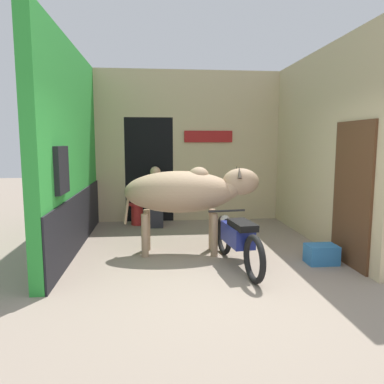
% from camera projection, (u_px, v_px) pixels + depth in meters
% --- Properties ---
extents(ground_plane, '(30.00, 30.00, 0.00)m').
position_uv_depth(ground_plane, '(220.00, 290.00, 4.53)').
color(ground_plane, gray).
extents(wall_left_shopfront, '(0.25, 4.09, 3.34)m').
position_uv_depth(wall_left_shopfront, '(70.00, 152.00, 6.10)').
color(wall_left_shopfront, green).
rests_on(wall_left_shopfront, ground_plane).
extents(wall_back_with_doorway, '(4.09, 0.93, 3.34)m').
position_uv_depth(wall_back_with_doorway, '(172.00, 156.00, 8.60)').
color(wall_back_with_doorway, '#C6B289').
rests_on(wall_back_with_doorway, ground_plane).
extents(wall_right_with_door, '(0.22, 4.09, 3.34)m').
position_uv_depth(wall_right_with_door, '(322.00, 150.00, 6.48)').
color(wall_right_with_door, '#C6B289').
rests_on(wall_right_with_door, ground_plane).
extents(cow, '(2.16, 0.81, 1.41)m').
position_uv_depth(cow, '(187.00, 192.00, 5.91)').
color(cow, tan).
rests_on(cow, ground_plane).
extents(motorcycle_near, '(0.58, 1.88, 0.74)m').
position_uv_depth(motorcycle_near, '(237.00, 238.00, 5.31)').
color(motorcycle_near, black).
rests_on(motorcycle_near, ground_plane).
extents(shopkeeper_seated, '(0.43, 0.34, 1.27)m').
position_uv_depth(shopkeeper_seated, '(156.00, 195.00, 7.83)').
color(shopkeeper_seated, '#282833').
rests_on(shopkeeper_seated, ground_plane).
extents(plastic_stool, '(0.36, 0.36, 0.46)m').
position_uv_depth(plastic_stool, '(137.00, 213.00, 8.06)').
color(plastic_stool, red).
rests_on(plastic_stool, ground_plane).
extents(crate, '(0.44, 0.32, 0.28)m').
position_uv_depth(crate, '(321.00, 254.00, 5.49)').
color(crate, teal).
rests_on(crate, ground_plane).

